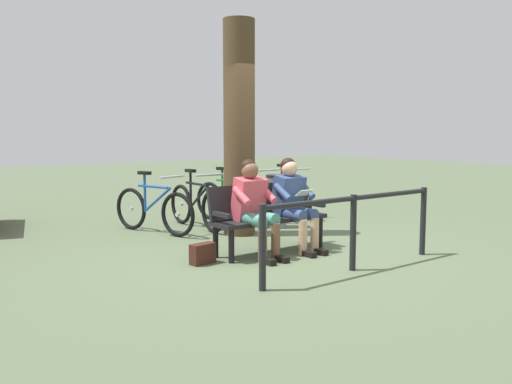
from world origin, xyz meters
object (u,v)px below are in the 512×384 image
Objects in this scene: bicycle_purple at (255,198)px; person_reading at (294,200)px; bicycle_orange at (230,202)px; bicycle_blue at (153,210)px; litter_bin at (276,201)px; bench at (266,212)px; handbag at (203,254)px; bicycle_silver at (196,206)px; bicycle_red at (287,196)px; person_companion at (254,204)px; tree_trunk at (239,129)px.

person_reading is at bearing -27.97° from bicycle_purple.
bicycle_orange and bicycle_blue have the same top height.
litter_bin is at bearing 13.81° from bicycle_orange.
bench is 0.39m from person_reading.
handbag is at bearing -50.01° from bicycle_orange.
handbag is 2.39m from bicycle_silver.
bench is 1.09m from handbag.
person_companion is at bearing -37.08° from bicycle_red.
bicycle_blue reaches higher than handbag.
bench is 2.11m from bicycle_blue.
person_reading is 0.72× the size of bicycle_red.
person_companion reaches higher than bicycle_red.
bench is at bearing -27.23° from person_reading.
person_reading is 1.62m from tree_trunk.
person_companion is 2.22m from bicycle_blue.
bench reaches higher than litter_bin.
tree_trunk is 2.34m from bicycle_red.
bicycle_silver is 1.03× the size of bicycle_blue.
tree_trunk is at bearing 32.95° from bicycle_blue.
bicycle_purple is 1.01× the size of bicycle_orange.
handbag is 0.18× the size of bicycle_orange.
bicycle_orange reaches higher than bench.
bicycle_red is 2.01m from bicycle_silver.
bicycle_red is 1.00× the size of bicycle_orange.
bicycle_blue is (1.00, -0.85, -1.22)m from tree_trunk.
tree_trunk is (-0.72, -1.33, 0.91)m from person_companion.
bicycle_silver is (0.18, -2.16, -0.31)m from person_reading.
litter_bin is 0.51× the size of bicycle_orange.
bench is 0.99× the size of bicycle_blue.
bicycle_silver is (-0.14, -1.99, -0.15)m from bench.
bench is at bearing 46.70° from litter_bin.
litter_bin is at bearing 51.26° from bicycle_blue.
bicycle_purple is 1.03× the size of bicycle_blue.
litter_bin is 0.51× the size of bicycle_purple.
bicycle_red is at bearing 77.98° from bicycle_purple.
tree_trunk is 1.94× the size of bicycle_blue.
bicycle_blue is (2.09, 0.24, 0.00)m from bicycle_purple.
bicycle_purple is (-1.10, -1.09, -1.22)m from tree_trunk.
person_companion is at bearing 43.50° from litter_bin.
bicycle_purple is at bearing 101.82° from bicycle_silver.
person_reading reaches higher than bicycle_purple.
bicycle_orange is at bearing -117.92° from person_companion.
bench is at bearing -0.19° from bicycle_blue.
litter_bin is (-1.21, -1.28, -0.08)m from bench.
bench is 2.71m from bicycle_purple.
tree_trunk is (-0.40, -1.17, 1.07)m from bench.
bicycle_red reaches higher than bench.
person_companion is 2.23m from bicycle_silver.
person_reading is 2.71m from bicycle_purple.
bench is 0.95× the size of bicycle_silver.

